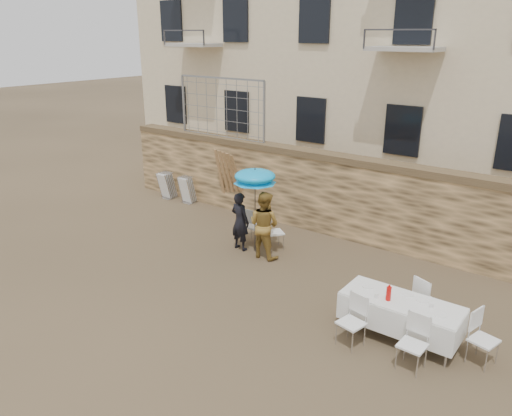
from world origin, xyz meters
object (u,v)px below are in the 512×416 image
Objects in this scene: soda_bottle at (389,294)px; table_chair_side at (484,339)px; banquet_table at (402,302)px; table_chair_front_right at (412,344)px; table_chair_front_left at (351,322)px; table_chair_back at (426,300)px; chair_stack_left at (171,184)px; chair_stack_right at (190,189)px; couple_chair_left at (253,225)px; woman_dress at (264,225)px; man_suit at (240,221)px; couple_chair_right at (275,231)px; umbrella at (255,179)px.

table_chair_side is at bearing 8.88° from soda_bottle.
table_chair_front_right is (0.50, -0.75, -0.25)m from banquet_table.
soda_bottle is 0.84m from table_chair_front_left.
table_chair_side reaches higher than banquet_table.
table_chair_back reaches higher than banquet_table.
chair_stack_right is at bearing 0.00° from chair_stack_left.
table_chair_front_left is (-0.60, -0.75, -0.25)m from banquet_table.
couple_chair_left is at bearing 158.03° from banquet_table.
woman_dress reaches higher than soda_bottle.
table_chair_front_right is (5.29, -2.13, -0.28)m from man_suit.
chair_stack_right is (0.90, 0.00, 0.00)m from chair_stack_left.
banquet_table is (4.79, -1.38, -0.03)m from man_suit.
man_suit is 4.70m from table_chair_front_left.
banquet_table is 2.28× the size of chair_stack_right.
woman_dress is 1.75× the size of couple_chair_right.
chair_stack_left is at bearing 87.87° from table_chair_side.
umbrella is at bearing 158.51° from table_chair_front_right.
couple_chair_left is at bearing 9.96° from table_chair_back.
woman_dress is 1.75× the size of table_chair_back.
couple_chair_right is 1.00× the size of table_chair_front_left.
table_chair_front_right is 1.58m from table_chair_back.
couple_chair_right is at bearing -85.18° from woman_dress.
soda_bottle reaches higher than table_chair_front_left.
banquet_table is (4.04, -1.38, -0.11)m from woman_dress.
table_chair_back is (0.20, 0.80, -0.25)m from banquet_table.
couple_chair_left is 1.00× the size of table_chair_back.
table_chair_side reaches higher than chair_stack_right.
woman_dress is at bearing 160.38° from table_chair_front_left.
umbrella is 2.13× the size of table_chair_front_right.
table_chair_front_right reaches higher than chair_stack_left.
couple_chair_left is 4.97m from table_chair_front_left.
man_suit reaches higher than table_chair_front_right.
table_chair_front_left is 1.04× the size of chair_stack_left.
soda_bottle is (-0.20, -0.15, 0.17)m from banquet_table.
couple_chair_left and table_chair_side have the same top height.
table_chair_front_left reaches higher than chair_stack_left.
banquet_table is at bearing 168.76° from man_suit.
table_chair_front_right is at bearing -40.60° from soda_bottle.
banquet_table is at bearing 63.53° from table_chair_front_left.
table_chair_side is 11.23m from chair_stack_left.
couple_chair_right is 5.31m from table_chair_front_right.
table_chair_back is 9.02m from chair_stack_right.
woman_dress is 1.83× the size of chair_stack_left.
chair_stack_right is (-8.25, 3.50, -0.45)m from soda_bottle.
couple_chair_left is at bearing -21.17° from chair_stack_right.
table_chair_back is at bearing 104.00° from table_chair_front_right.
table_chair_front_right is at bearing 123.69° from table_chair_back.
man_suit reaches higher than couple_chair_right.
soda_bottle reaches higher than table_chair_front_right.
woman_dress reaches higher than table_chair_side.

